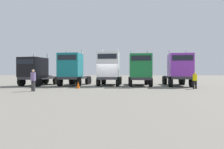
{
  "coord_description": "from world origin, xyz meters",
  "views": [
    {
      "loc": [
        1.41,
        -19.71,
        1.52
      ],
      "look_at": [
        0.43,
        2.88,
        1.33
      ],
      "focal_mm": 29.28,
      "sensor_mm": 36.0,
      "label": 1
    }
  ],
  "objects_px": {
    "semi_truck_green": "(140,70)",
    "visitor_with_camera": "(33,79)",
    "semi_truck_purple": "(179,70)",
    "traffic_cone_mid": "(78,85)",
    "semi_truck_white": "(109,69)",
    "semi_truck_black": "(36,71)",
    "visitor_in_hivis": "(195,79)",
    "semi_truck_teal": "(72,70)"
  },
  "relations": [
    {
      "from": "semi_truck_white",
      "to": "semi_truck_green",
      "type": "relative_size",
      "value": 0.95
    },
    {
      "from": "semi_truck_black",
      "to": "visitor_with_camera",
      "type": "bearing_deg",
      "value": 33.97
    },
    {
      "from": "semi_truck_teal",
      "to": "semi_truck_purple",
      "type": "height_order",
      "value": "semi_truck_teal"
    },
    {
      "from": "visitor_with_camera",
      "to": "traffic_cone_mid",
      "type": "xyz_separation_m",
      "value": [
        3.09,
        2.94,
        -0.7
      ]
    },
    {
      "from": "semi_truck_green",
      "to": "semi_truck_purple",
      "type": "relative_size",
      "value": 0.94
    },
    {
      "from": "semi_truck_teal",
      "to": "visitor_with_camera",
      "type": "distance_m",
      "value": 6.8
    },
    {
      "from": "semi_truck_green",
      "to": "traffic_cone_mid",
      "type": "xyz_separation_m",
      "value": [
        -6.43,
        -3.53,
        -1.55
      ]
    },
    {
      "from": "semi_truck_teal",
      "to": "semi_truck_green",
      "type": "bearing_deg",
      "value": 93.67
    },
    {
      "from": "semi_truck_green",
      "to": "traffic_cone_mid",
      "type": "distance_m",
      "value": 7.49
    },
    {
      "from": "semi_truck_white",
      "to": "visitor_in_hivis",
      "type": "relative_size",
      "value": 3.61
    },
    {
      "from": "semi_truck_black",
      "to": "visitor_with_camera",
      "type": "relative_size",
      "value": 3.52
    },
    {
      "from": "traffic_cone_mid",
      "to": "semi_truck_green",
      "type": "bearing_deg",
      "value": 28.74
    },
    {
      "from": "semi_truck_purple",
      "to": "visitor_with_camera",
      "type": "bearing_deg",
      "value": -60.0
    },
    {
      "from": "semi_truck_purple",
      "to": "semi_truck_teal",
      "type": "bearing_deg",
      "value": -85.5
    },
    {
      "from": "visitor_in_hivis",
      "to": "visitor_with_camera",
      "type": "distance_m",
      "value": 14.7
    },
    {
      "from": "semi_truck_white",
      "to": "semi_truck_purple",
      "type": "xyz_separation_m",
      "value": [
        7.99,
        -0.4,
        -0.12
      ]
    },
    {
      "from": "semi_truck_black",
      "to": "semi_truck_green",
      "type": "relative_size",
      "value": 1.04
    },
    {
      "from": "semi_truck_purple",
      "to": "traffic_cone_mid",
      "type": "relative_size",
      "value": 9.3
    },
    {
      "from": "semi_truck_black",
      "to": "visitor_with_camera",
      "type": "xyz_separation_m",
      "value": [
        2.75,
        -6.5,
        -0.7
      ]
    },
    {
      "from": "semi_truck_teal",
      "to": "traffic_cone_mid",
      "type": "relative_size",
      "value": 9.08
    },
    {
      "from": "visitor_with_camera",
      "to": "semi_truck_purple",
      "type": "bearing_deg",
      "value": 146.33
    },
    {
      "from": "semi_truck_black",
      "to": "visitor_in_hivis",
      "type": "relative_size",
      "value": 3.95
    },
    {
      "from": "semi_truck_teal",
      "to": "semi_truck_black",
      "type": "bearing_deg",
      "value": -85.0
    },
    {
      "from": "semi_truck_white",
      "to": "semi_truck_green",
      "type": "distance_m",
      "value": 3.61
    },
    {
      "from": "semi_truck_green",
      "to": "semi_truck_purple",
      "type": "height_order",
      "value": "semi_truck_green"
    },
    {
      "from": "semi_truck_green",
      "to": "visitor_with_camera",
      "type": "distance_m",
      "value": 11.54
    },
    {
      "from": "semi_truck_white",
      "to": "visitor_in_hivis",
      "type": "bearing_deg",
      "value": 70.19
    },
    {
      "from": "semi_truck_white",
      "to": "semi_truck_purple",
      "type": "distance_m",
      "value": 8.0
    },
    {
      "from": "semi_truck_purple",
      "to": "traffic_cone_mid",
      "type": "xyz_separation_m",
      "value": [
        -10.82,
        -3.39,
        -1.53
      ]
    },
    {
      "from": "visitor_with_camera",
      "to": "semi_truck_white",
      "type": "bearing_deg",
      "value": 170.52
    },
    {
      "from": "semi_truck_black",
      "to": "semi_truck_teal",
      "type": "bearing_deg",
      "value": 101.76
    },
    {
      "from": "semi_truck_purple",
      "to": "visitor_with_camera",
      "type": "xyz_separation_m",
      "value": [
        -13.91,
        -6.33,
        -0.83
      ]
    },
    {
      "from": "semi_truck_white",
      "to": "visitor_with_camera",
      "type": "bearing_deg",
      "value": -37.32
    },
    {
      "from": "semi_truck_black",
      "to": "semi_truck_purple",
      "type": "bearing_deg",
      "value": 100.48
    },
    {
      "from": "semi_truck_white",
      "to": "traffic_cone_mid",
      "type": "bearing_deg",
      "value": -32.76
    },
    {
      "from": "semi_truck_black",
      "to": "semi_truck_white",
      "type": "xyz_separation_m",
      "value": [
        8.67,
        0.23,
        0.25
      ]
    },
    {
      "from": "semi_truck_white",
      "to": "semi_truck_black",
      "type": "bearing_deg",
      "value": -84.45
    },
    {
      "from": "semi_truck_black",
      "to": "visitor_with_camera",
      "type": "height_order",
      "value": "semi_truck_black"
    },
    {
      "from": "semi_truck_teal",
      "to": "visitor_in_hivis",
      "type": "distance_m",
      "value": 13.33
    },
    {
      "from": "semi_truck_green",
      "to": "traffic_cone_mid",
      "type": "bearing_deg",
      "value": -59.31
    },
    {
      "from": "semi_truck_teal",
      "to": "traffic_cone_mid",
      "type": "distance_m",
      "value": 4.22
    },
    {
      "from": "semi_truck_teal",
      "to": "visitor_with_camera",
      "type": "bearing_deg",
      "value": -9.3
    }
  ]
}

